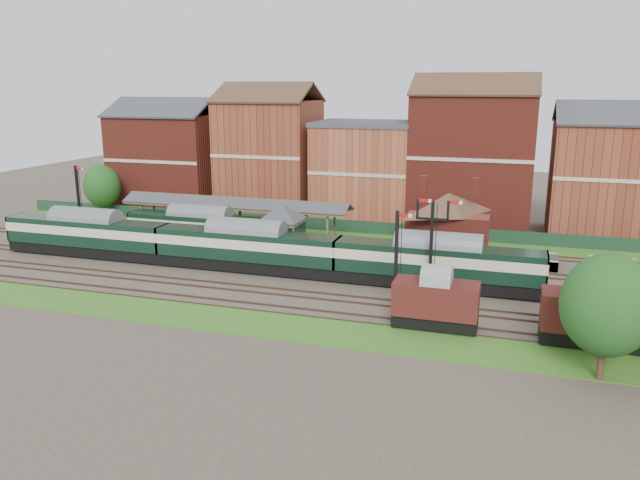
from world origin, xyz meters
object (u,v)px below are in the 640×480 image
(dmu_train, at_px, (247,246))
(platform_railcar, at_px, (201,227))
(goods_van_a, at_px, (436,301))
(signal_box, at_px, (282,232))
(semaphore_bracket, at_px, (432,243))

(dmu_train, xyz_separation_m, platform_railcar, (-8.25, 6.50, -0.16))
(goods_van_a, bearing_deg, dmu_train, 154.18)
(dmu_train, height_order, goods_van_a, dmu_train)
(signal_box, relative_size, semaphore_bracket, 0.73)
(signal_box, xyz_separation_m, platform_railcar, (-10.56, 3.25, -0.98))
(signal_box, distance_m, goods_van_a, 20.42)
(platform_railcar, relative_size, goods_van_a, 2.73)
(semaphore_bracket, height_order, dmu_train, semaphore_bracket)
(dmu_train, bearing_deg, platform_railcar, 141.77)
(signal_box, distance_m, dmu_train, 4.07)
(dmu_train, bearing_deg, semaphore_bracket, -8.20)
(semaphore_bracket, height_order, platform_railcar, semaphore_bracket)
(semaphore_bracket, bearing_deg, goods_van_a, -79.07)
(dmu_train, bearing_deg, goods_van_a, -25.82)
(dmu_train, bearing_deg, signal_box, 54.61)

